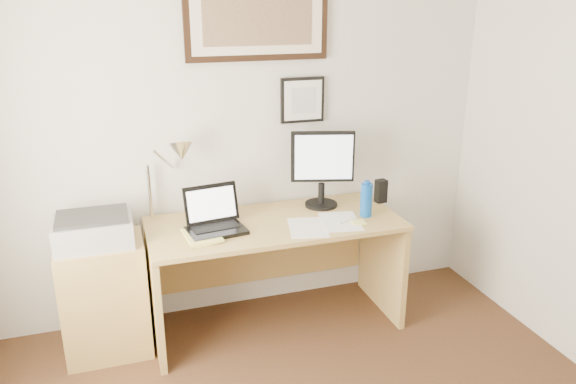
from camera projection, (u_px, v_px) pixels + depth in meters
name	position (u px, v px, depth m)	size (l,w,h in m)	color
wall_back	(236.00, 133.00, 3.69)	(3.50, 0.02, 2.50)	silver
side_cabinet	(105.00, 297.00, 3.42)	(0.50, 0.40, 0.73)	#AE8B49
water_bottle	(366.00, 200.00, 3.62)	(0.08, 0.08, 0.22)	#0C4AA8
bottle_cap	(367.00, 182.00, 3.58)	(0.04, 0.04, 0.02)	#0C4AA8
speaker	(381.00, 191.00, 3.87)	(0.07, 0.06, 0.16)	black
paper_sheet_a	(308.00, 227.00, 3.47)	(0.23, 0.33, 0.00)	white
paper_sheet_b	(340.00, 222.00, 3.55)	(0.23, 0.33, 0.00)	white
sticky_pad	(359.00, 222.00, 3.53)	(0.08, 0.08, 0.01)	#EDEF71
marker_pen	(346.00, 221.00, 3.54)	(0.02, 0.02, 0.14)	white
book	(186.00, 239.00, 3.28)	(0.20, 0.27, 0.02)	#E5E06B
desk	(272.00, 250.00, 3.72)	(1.60, 0.70, 0.75)	#AE8B49
laptop	(214.00, 221.00, 3.42)	(0.37, 0.34, 0.26)	black
lcd_monitor	(322.00, 165.00, 3.73)	(0.41, 0.22, 0.52)	black
printer	(93.00, 230.00, 3.26)	(0.44, 0.34, 0.18)	#A2A2A5
desk_lamp	(178.00, 155.00, 3.42)	(0.29, 0.27, 0.53)	silver
picture_large	(258.00, 22.00, 3.47)	(0.92, 0.04, 0.47)	black
picture_small	(303.00, 100.00, 3.73)	(0.30, 0.03, 0.30)	black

